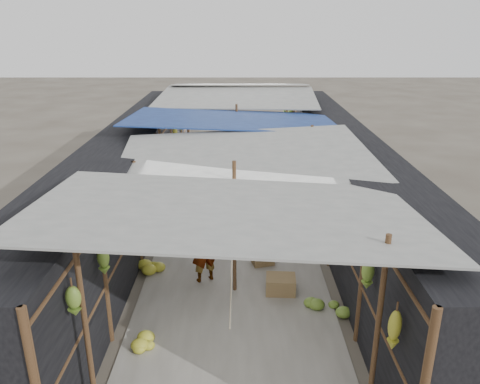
{
  "coord_description": "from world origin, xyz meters",
  "views": [
    {
      "loc": [
        0.1,
        -4.83,
        4.87
      ],
      "look_at": [
        0.1,
        5.12,
        1.25
      ],
      "focal_mm": 35.0,
      "sensor_mm": 36.0,
      "label": 1
    }
  ],
  "objects_px": {
    "black_basin": "(269,203)",
    "shopper_blue": "(194,188)",
    "vendor_seated": "(274,206)",
    "crate_near": "(281,285)",
    "vendor_elderly": "(204,249)"
  },
  "relations": [
    {
      "from": "black_basin",
      "to": "shopper_blue",
      "type": "height_order",
      "value": "shopper_blue"
    },
    {
      "from": "shopper_blue",
      "to": "vendor_seated",
      "type": "distance_m",
      "value": 2.17
    },
    {
      "from": "crate_near",
      "to": "vendor_elderly",
      "type": "relative_size",
      "value": 0.39
    },
    {
      "from": "crate_near",
      "to": "black_basin",
      "type": "distance_m",
      "value": 4.43
    },
    {
      "from": "vendor_elderly",
      "to": "vendor_seated",
      "type": "distance_m",
      "value": 3.37
    },
    {
      "from": "black_basin",
      "to": "vendor_elderly",
      "type": "xyz_separation_m",
      "value": [
        -1.52,
        -4.0,
        0.61
      ]
    },
    {
      "from": "vendor_elderly",
      "to": "shopper_blue",
      "type": "distance_m",
      "value": 3.51
    },
    {
      "from": "vendor_seated",
      "to": "crate_near",
      "type": "bearing_deg",
      "value": -7.43
    },
    {
      "from": "crate_near",
      "to": "shopper_blue",
      "type": "height_order",
      "value": "shopper_blue"
    },
    {
      "from": "crate_near",
      "to": "shopper_blue",
      "type": "relative_size",
      "value": 0.38
    },
    {
      "from": "black_basin",
      "to": "vendor_seated",
      "type": "height_order",
      "value": "vendor_seated"
    },
    {
      "from": "vendor_elderly",
      "to": "black_basin",
      "type": "bearing_deg",
      "value": -138.64
    },
    {
      "from": "shopper_blue",
      "to": "vendor_elderly",
      "type": "bearing_deg",
      "value": -98.82
    },
    {
      "from": "vendor_elderly",
      "to": "crate_near",
      "type": "bearing_deg",
      "value": 136.0
    },
    {
      "from": "black_basin",
      "to": "vendor_seated",
      "type": "distance_m",
      "value": 1.1
    }
  ]
}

